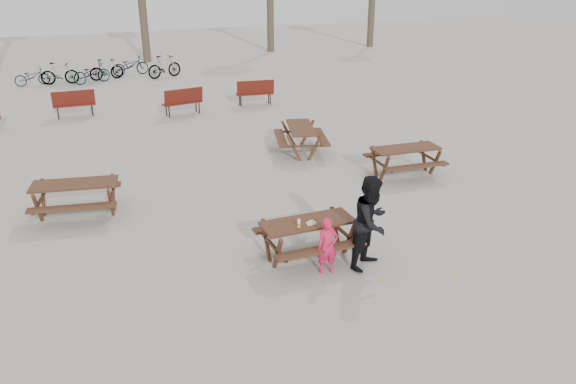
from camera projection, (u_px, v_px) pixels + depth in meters
name	position (u px, v px, depth m)	size (l,w,h in m)	color
ground	(307.00, 257.00, 11.07)	(80.00, 80.00, 0.00)	gray
main_picnic_table	(308.00, 230.00, 10.85)	(1.80, 1.45, 0.78)	#331F12
food_tray	(311.00, 223.00, 10.65)	(0.18, 0.11, 0.04)	white
bread_roll	(311.00, 221.00, 10.63)	(0.14, 0.06, 0.05)	tan
soda_bottle	(299.00, 224.00, 10.50)	(0.07, 0.07, 0.17)	silver
child	(328.00, 246.00, 10.32)	(0.40, 0.26, 1.09)	#E01C4A
adult	(371.00, 222.00, 10.43)	(0.88, 0.69, 1.82)	black
picnic_table_east	(405.00, 161.00, 15.14)	(1.82, 1.46, 0.78)	#331F12
picnic_table_north	(77.00, 199.00, 12.71)	(1.86, 1.50, 0.80)	#331F12
picnic_table_far	(301.00, 140.00, 16.95)	(1.86, 1.49, 0.80)	#331F12
park_bench_row	(128.00, 103.00, 20.79)	(11.58, 1.83, 1.03)	#5F1B13
bicycle_row	(104.00, 70.00, 27.15)	(7.81, 2.40, 1.09)	black
fallen_leaves	(283.00, 205.00, 13.38)	(11.00, 11.00, 0.01)	gold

